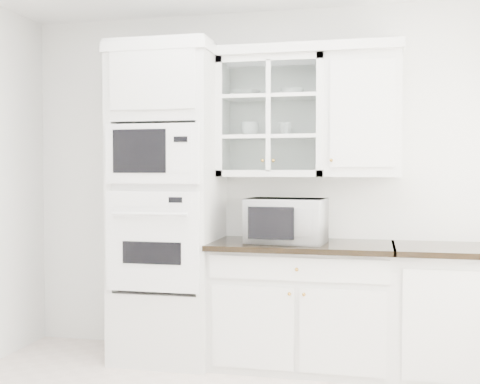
# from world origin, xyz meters

# --- Properties ---
(room_shell) EXTENTS (4.00, 3.50, 2.70)m
(room_shell) POSITION_xyz_m (0.00, 0.43, 1.78)
(room_shell) COLOR white
(room_shell) RESTS_ON ground
(oven_column) EXTENTS (0.76, 0.68, 2.40)m
(oven_column) POSITION_xyz_m (-0.75, 1.42, 1.20)
(oven_column) COLOR silver
(oven_column) RESTS_ON ground
(base_cabinet_run) EXTENTS (1.32, 0.67, 0.92)m
(base_cabinet_run) POSITION_xyz_m (0.28, 1.45, 0.46)
(base_cabinet_run) COLOR silver
(base_cabinet_run) RESTS_ON ground
(extra_base_cabinet) EXTENTS (0.72, 0.67, 0.92)m
(extra_base_cabinet) POSITION_xyz_m (1.28, 1.45, 0.46)
(extra_base_cabinet) COLOR silver
(extra_base_cabinet) RESTS_ON ground
(upper_cabinet_glass) EXTENTS (0.80, 0.33, 0.90)m
(upper_cabinet_glass) POSITION_xyz_m (0.03, 1.58, 1.85)
(upper_cabinet_glass) COLOR silver
(upper_cabinet_glass) RESTS_ON room_shell
(upper_cabinet_solid) EXTENTS (0.55, 0.33, 0.90)m
(upper_cabinet_solid) POSITION_xyz_m (0.71, 1.58, 1.85)
(upper_cabinet_solid) COLOR silver
(upper_cabinet_solid) RESTS_ON room_shell
(crown_molding) EXTENTS (2.14, 0.38, 0.07)m
(crown_molding) POSITION_xyz_m (-0.07, 1.56, 2.33)
(crown_molding) COLOR white
(crown_molding) RESTS_ON room_shell
(countertop_microwave) EXTENTS (0.59, 0.51, 0.32)m
(countertop_microwave) POSITION_xyz_m (0.17, 1.41, 1.08)
(countertop_microwave) COLOR white
(countertop_microwave) RESTS_ON base_cabinet_run
(bowl_a) EXTENTS (0.24, 0.24, 0.05)m
(bowl_a) POSITION_xyz_m (-0.17, 1.57, 2.04)
(bowl_a) COLOR white
(bowl_a) RESTS_ON upper_cabinet_glass
(bowl_b) EXTENTS (0.17, 0.17, 0.05)m
(bowl_b) POSITION_xyz_m (0.18, 1.59, 2.04)
(bowl_b) COLOR white
(bowl_b) RESTS_ON upper_cabinet_glass
(cup_a) EXTENTS (0.15, 0.15, 0.11)m
(cup_a) POSITION_xyz_m (-0.14, 1.58, 1.76)
(cup_a) COLOR white
(cup_a) RESTS_ON upper_cabinet_glass
(cup_b) EXTENTS (0.12, 0.12, 0.10)m
(cup_b) POSITION_xyz_m (0.13, 1.59, 1.76)
(cup_b) COLOR white
(cup_b) RESTS_ON upper_cabinet_glass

